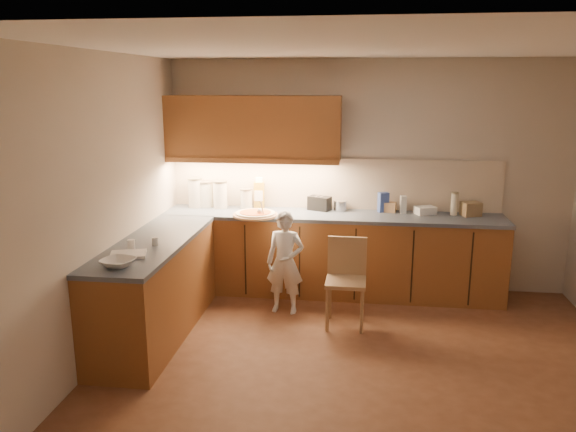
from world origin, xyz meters
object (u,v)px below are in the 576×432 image
object	(u,v)px
pizza_on_board	(255,214)
wooden_chair	(346,275)
child	(285,262)
oil_jug	(259,194)
toaster	(320,203)

from	to	relation	value
pizza_on_board	wooden_chair	bearing A→B (deg)	-30.83
pizza_on_board	child	size ratio (longest dim) A/B	0.46
pizza_on_board	oil_jug	bearing A→B (deg)	94.33
wooden_chair	toaster	world-z (taller)	toaster
wooden_chair	child	bearing A→B (deg)	163.19
oil_jug	toaster	size ratio (longest dim) A/B	1.27
child	toaster	distance (m)	0.96
wooden_chair	toaster	xyz separation A→B (m)	(-0.35, 0.99, 0.50)
pizza_on_board	toaster	xyz separation A→B (m)	(0.67, 0.38, 0.06)
pizza_on_board	wooden_chair	xyz separation A→B (m)	(1.02, -0.61, -0.44)
child	wooden_chair	size ratio (longest dim) A/B	1.25
child	toaster	world-z (taller)	toaster
pizza_on_board	child	world-z (taller)	pizza_on_board
child	wooden_chair	bearing A→B (deg)	-12.18
pizza_on_board	child	xyz separation A→B (m)	(0.38, -0.41, -0.41)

